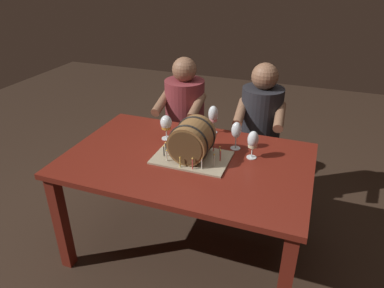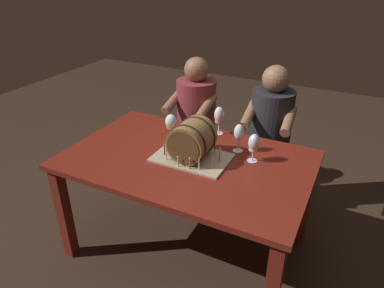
{
  "view_description": "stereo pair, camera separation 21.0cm",
  "coord_description": "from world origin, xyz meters",
  "px_view_note": "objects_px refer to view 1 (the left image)",
  "views": [
    {
      "loc": [
        0.68,
        -1.74,
        1.81
      ],
      "look_at": [
        0.03,
        0.01,
        0.83
      ],
      "focal_mm": 32.85,
      "sensor_mm": 36.0,
      "label": 1
    },
    {
      "loc": [
        0.87,
        -1.66,
        1.81
      ],
      "look_at": [
        0.03,
        0.01,
        0.83
      ],
      "focal_mm": 32.85,
      "sensor_mm": 36.0,
      "label": 2
    }
  ],
  "objects_px": {
    "barrel_cake": "(192,142)",
    "wine_glass_amber": "(166,124)",
    "dining_table": "(187,171)",
    "wine_glass_empty": "(236,131)",
    "wine_glass_white": "(253,141)",
    "person_seated_right": "(258,142)",
    "person_seated_left": "(185,131)",
    "wine_glass_rose": "(213,115)"
  },
  "relations": [
    {
      "from": "barrel_cake",
      "to": "wine_glass_amber",
      "type": "relative_size",
      "value": 2.69
    },
    {
      "from": "dining_table",
      "to": "wine_glass_empty",
      "type": "bearing_deg",
      "value": 41.77
    },
    {
      "from": "wine_glass_empty",
      "to": "wine_glass_white",
      "type": "bearing_deg",
      "value": -33.18
    },
    {
      "from": "barrel_cake",
      "to": "wine_glass_white",
      "type": "xyz_separation_m",
      "value": [
        0.34,
        0.14,
        -0.0
      ]
    },
    {
      "from": "wine_glass_white",
      "to": "wine_glass_amber",
      "type": "distance_m",
      "value": 0.6
    },
    {
      "from": "wine_glass_empty",
      "to": "barrel_cake",
      "type": "bearing_deg",
      "value": -135.14
    },
    {
      "from": "barrel_cake",
      "to": "wine_glass_amber",
      "type": "distance_m",
      "value": 0.32
    },
    {
      "from": "wine_glass_white",
      "to": "person_seated_right",
      "type": "height_order",
      "value": "person_seated_right"
    },
    {
      "from": "person_seated_left",
      "to": "person_seated_right",
      "type": "distance_m",
      "value": 0.63
    },
    {
      "from": "wine_glass_white",
      "to": "wine_glass_empty",
      "type": "distance_m",
      "value": 0.15
    },
    {
      "from": "barrel_cake",
      "to": "wine_glass_white",
      "type": "height_order",
      "value": "barrel_cake"
    },
    {
      "from": "wine_glass_white",
      "to": "person_seated_left",
      "type": "distance_m",
      "value": 0.98
    },
    {
      "from": "wine_glass_white",
      "to": "wine_glass_empty",
      "type": "relative_size",
      "value": 0.97
    },
    {
      "from": "barrel_cake",
      "to": "person_seated_right",
      "type": "relative_size",
      "value": 0.39
    },
    {
      "from": "wine_glass_empty",
      "to": "wine_glass_rose",
      "type": "bearing_deg",
      "value": 139.62
    },
    {
      "from": "person_seated_right",
      "to": "wine_glass_empty",
      "type": "bearing_deg",
      "value": -96.8
    },
    {
      "from": "wine_glass_empty",
      "to": "person_seated_left",
      "type": "relative_size",
      "value": 0.16
    },
    {
      "from": "barrel_cake",
      "to": "person_seated_left",
      "type": "height_order",
      "value": "person_seated_left"
    },
    {
      "from": "person_seated_left",
      "to": "wine_glass_amber",
      "type": "bearing_deg",
      "value": -80.98
    },
    {
      "from": "wine_glass_rose",
      "to": "person_seated_right",
      "type": "height_order",
      "value": "person_seated_right"
    },
    {
      "from": "person_seated_right",
      "to": "person_seated_left",
      "type": "bearing_deg",
      "value": 180.0
    },
    {
      "from": "dining_table",
      "to": "wine_glass_amber",
      "type": "relative_size",
      "value": 8.83
    },
    {
      "from": "dining_table",
      "to": "wine_glass_empty",
      "type": "xyz_separation_m",
      "value": [
        0.25,
        0.22,
        0.22
      ]
    },
    {
      "from": "wine_glass_empty",
      "to": "person_seated_right",
      "type": "xyz_separation_m",
      "value": [
        0.06,
        0.54,
        -0.33
      ]
    },
    {
      "from": "wine_glass_rose",
      "to": "person_seated_right",
      "type": "bearing_deg",
      "value": 53.34
    },
    {
      "from": "barrel_cake",
      "to": "wine_glass_white",
      "type": "relative_size",
      "value": 2.54
    },
    {
      "from": "barrel_cake",
      "to": "wine_glass_empty",
      "type": "xyz_separation_m",
      "value": [
        0.22,
        0.22,
        0.01
      ]
    },
    {
      "from": "barrel_cake",
      "to": "wine_glass_amber",
      "type": "xyz_separation_m",
      "value": [
        -0.26,
        0.19,
        -0.0
      ]
    },
    {
      "from": "dining_table",
      "to": "wine_glass_amber",
      "type": "xyz_separation_m",
      "value": [
        -0.22,
        0.2,
        0.21
      ]
    },
    {
      "from": "barrel_cake",
      "to": "person_seated_right",
      "type": "distance_m",
      "value": 0.87
    },
    {
      "from": "barrel_cake",
      "to": "wine_glass_rose",
      "type": "height_order",
      "value": "barrel_cake"
    },
    {
      "from": "dining_table",
      "to": "person_seated_right",
      "type": "bearing_deg",
      "value": 67.69
    },
    {
      "from": "wine_glass_rose",
      "to": "wine_glass_empty",
      "type": "relative_size",
      "value": 1.08
    },
    {
      "from": "dining_table",
      "to": "wine_glass_white",
      "type": "distance_m",
      "value": 0.45
    },
    {
      "from": "dining_table",
      "to": "wine_glass_rose",
      "type": "bearing_deg",
      "value": 84.05
    },
    {
      "from": "person_seated_left",
      "to": "person_seated_right",
      "type": "height_order",
      "value": "person_seated_right"
    },
    {
      "from": "wine_glass_amber",
      "to": "person_seated_right",
      "type": "bearing_deg",
      "value": 46.45
    },
    {
      "from": "wine_glass_rose",
      "to": "wine_glass_amber",
      "type": "xyz_separation_m",
      "value": [
        -0.27,
        -0.2,
        -0.02
      ]
    },
    {
      "from": "wine_glass_rose",
      "to": "wine_glass_white",
      "type": "bearing_deg",
      "value": -37.87
    },
    {
      "from": "barrel_cake",
      "to": "wine_glass_empty",
      "type": "height_order",
      "value": "barrel_cake"
    },
    {
      "from": "person_seated_left",
      "to": "wine_glass_white",
      "type": "bearing_deg",
      "value": -42.26
    },
    {
      "from": "wine_glass_amber",
      "to": "wine_glass_white",
      "type": "bearing_deg",
      "value": -5.43
    }
  ]
}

